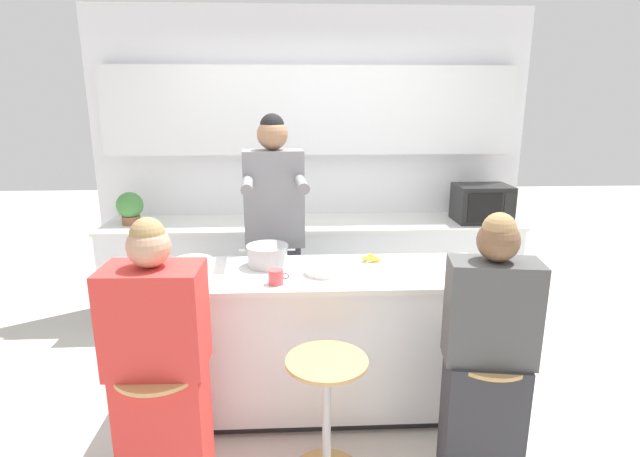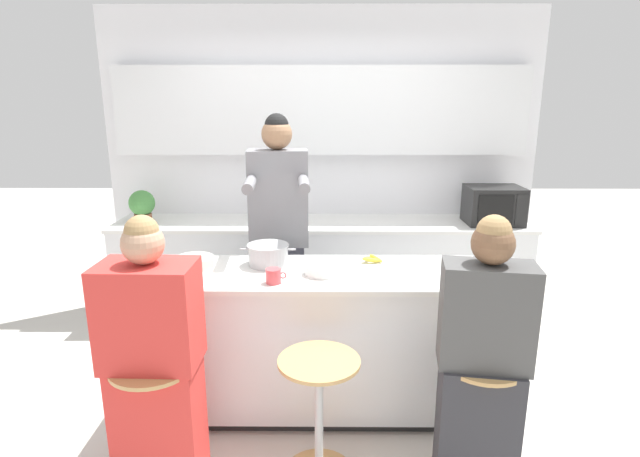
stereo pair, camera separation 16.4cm
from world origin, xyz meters
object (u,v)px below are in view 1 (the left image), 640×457
(cooking_pot, at_px, (267,256))
(banana_bunch, at_px, (370,258))
(person_wrapped_blanket, at_px, (160,369))
(person_cooking, at_px, (275,245))
(bar_stool_rightmost, at_px, (483,405))
(person_seated_near, at_px, (487,364))
(fruit_bowl, at_px, (323,270))
(potted_plant, at_px, (130,207))
(kitchen_island, at_px, (321,340))
(bar_stool_leftmost, at_px, (163,420))
(microwave, at_px, (482,203))
(bar_stool_center, at_px, (327,409))
(coffee_cup_near, at_px, (276,277))

(cooking_pot, bearing_deg, banana_bunch, 4.80)
(person_wrapped_blanket, xyz_separation_m, banana_bunch, (1.13, 0.83, 0.27))
(person_cooking, bearing_deg, bar_stool_rightmost, -51.19)
(cooking_pot, height_order, banana_bunch, cooking_pot)
(person_seated_near, distance_m, banana_bunch, 1.00)
(fruit_bowl, distance_m, potted_plant, 2.13)
(person_wrapped_blanket, xyz_separation_m, fruit_bowl, (0.82, 0.61, 0.28))
(kitchen_island, height_order, banana_bunch, banana_bunch)
(banana_bunch, bearing_deg, person_wrapped_blanket, -143.70)
(bar_stool_leftmost, relative_size, cooking_pot, 1.96)
(kitchen_island, xyz_separation_m, person_wrapped_blanket, (-0.81, -0.66, 0.21))
(bar_stool_leftmost, xyz_separation_m, person_seated_near, (1.60, 0.01, 0.25))
(person_seated_near, bearing_deg, cooking_pot, 153.62)
(kitchen_island, xyz_separation_m, bar_stool_rightmost, (0.81, -0.63, -0.07))
(person_cooking, relative_size, potted_plant, 6.62)
(microwave, bearing_deg, person_wrapped_blanket, -138.71)
(microwave, height_order, potted_plant, microwave)
(person_seated_near, bearing_deg, bar_stool_leftmost, -171.04)
(bar_stool_center, bearing_deg, potted_plant, 127.79)
(bar_stool_rightmost, distance_m, person_seated_near, 0.25)
(person_cooking, xyz_separation_m, potted_plant, (-1.26, 0.82, 0.11))
(bar_stool_center, bearing_deg, person_cooking, 103.94)
(banana_bunch, relative_size, microwave, 0.33)
(kitchen_island, bearing_deg, person_seated_near, -39.77)
(person_cooking, height_order, microwave, person_cooking)
(person_wrapped_blanket, bearing_deg, cooking_pot, 59.65)
(bar_stool_rightmost, bearing_deg, potted_plant, 139.61)
(kitchen_island, xyz_separation_m, potted_plant, (-1.56, 1.38, 0.57))
(kitchen_island, bearing_deg, person_wrapped_blanket, -140.70)
(fruit_bowl, relative_size, banana_bunch, 1.33)
(microwave, bearing_deg, coffee_cup_near, -138.35)
(microwave, bearing_deg, potted_plant, 179.29)
(fruit_bowl, height_order, microwave, microwave)
(kitchen_island, xyz_separation_m, bar_stool_center, (0.00, -0.62, -0.07))
(bar_stool_center, xyz_separation_m, person_cooking, (-0.30, 1.19, 0.52))
(bar_stool_leftmost, height_order, fruit_bowl, fruit_bowl)
(kitchen_island, height_order, bar_stool_center, kitchen_island)
(bar_stool_leftmost, height_order, person_seated_near, person_seated_near)
(bar_stool_center, bearing_deg, person_seated_near, -2.59)
(cooking_pot, bearing_deg, coffee_cup_near, -78.62)
(bar_stool_center, bearing_deg, microwave, 53.13)
(person_cooking, relative_size, banana_bunch, 12.10)
(person_seated_near, relative_size, microwave, 3.08)
(person_cooking, xyz_separation_m, microwave, (1.77, 0.78, 0.12))
(bar_stool_leftmost, bearing_deg, cooking_pot, 58.46)
(person_seated_near, relative_size, banana_bunch, 9.40)
(person_wrapped_blanket, bearing_deg, kitchen_island, 40.77)
(bar_stool_center, relative_size, person_seated_near, 0.48)
(person_cooking, height_order, person_wrapped_blanket, person_cooking)
(person_cooking, relative_size, person_wrapped_blanket, 1.29)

